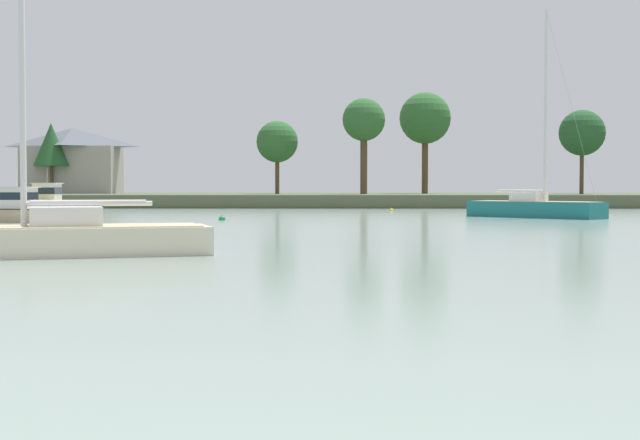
{
  "coord_description": "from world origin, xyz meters",
  "views": [
    {
      "loc": [
        8.08,
        -9.66,
        2.15
      ],
      "look_at": [
        7.46,
        29.17,
        0.72
      ],
      "focal_mm": 50.09,
      "sensor_mm": 36.0,
      "label": 1
    }
  ],
  "objects_px": {
    "sailboat_teal": "(534,213)",
    "mooring_buoy_yellow": "(391,210)",
    "sailboat_cream": "(51,247)",
    "cruiser_yellow": "(47,206)",
    "cruiser_sand": "(12,214)",
    "mooring_buoy_green": "(222,219)"
  },
  "relations": [
    {
      "from": "cruiser_yellow",
      "to": "sailboat_teal",
      "type": "relative_size",
      "value": 0.54
    },
    {
      "from": "sailboat_cream",
      "to": "sailboat_teal",
      "type": "height_order",
      "value": "sailboat_teal"
    },
    {
      "from": "sailboat_teal",
      "to": "mooring_buoy_yellow",
      "type": "height_order",
      "value": "sailboat_teal"
    },
    {
      "from": "cruiser_sand",
      "to": "sailboat_teal",
      "type": "xyz_separation_m",
      "value": [
        33.86,
        8.85,
        -0.18
      ]
    },
    {
      "from": "sailboat_teal",
      "to": "mooring_buoy_green",
      "type": "bearing_deg",
      "value": -166.13
    },
    {
      "from": "sailboat_cream",
      "to": "mooring_buoy_yellow",
      "type": "relative_size",
      "value": 35.07
    },
    {
      "from": "sailboat_teal",
      "to": "mooring_buoy_green",
      "type": "xyz_separation_m",
      "value": [
        -21.43,
        -5.29,
        -0.24
      ]
    },
    {
      "from": "cruiser_sand",
      "to": "mooring_buoy_green",
      "type": "relative_size",
      "value": 14.09
    },
    {
      "from": "cruiser_sand",
      "to": "mooring_buoy_yellow",
      "type": "bearing_deg",
      "value": 46.23
    },
    {
      "from": "sailboat_cream",
      "to": "mooring_buoy_yellow",
      "type": "distance_m",
      "value": 54.27
    },
    {
      "from": "sailboat_teal",
      "to": "cruiser_sand",
      "type": "bearing_deg",
      "value": -165.35
    },
    {
      "from": "cruiser_yellow",
      "to": "mooring_buoy_green",
      "type": "bearing_deg",
      "value": -40.51
    },
    {
      "from": "cruiser_sand",
      "to": "sailboat_cream",
      "type": "height_order",
      "value": "sailboat_cream"
    },
    {
      "from": "cruiser_sand",
      "to": "sailboat_cream",
      "type": "relative_size",
      "value": 0.49
    },
    {
      "from": "sailboat_teal",
      "to": "mooring_buoy_yellow",
      "type": "relative_size",
      "value": 37.91
    },
    {
      "from": "sailboat_cream",
      "to": "mooring_buoy_green",
      "type": "bearing_deg",
      "value": 86.97
    },
    {
      "from": "sailboat_teal",
      "to": "cruiser_yellow",
      "type": "bearing_deg",
      "value": 167.54
    },
    {
      "from": "cruiser_sand",
      "to": "cruiser_yellow",
      "type": "height_order",
      "value": "cruiser_yellow"
    },
    {
      "from": "mooring_buoy_green",
      "to": "mooring_buoy_yellow",
      "type": "distance_m",
      "value": 25.63
    },
    {
      "from": "sailboat_cream",
      "to": "mooring_buoy_yellow",
      "type": "xyz_separation_m",
      "value": [
        14.03,
        52.42,
        -0.22
      ]
    },
    {
      "from": "mooring_buoy_green",
      "to": "mooring_buoy_yellow",
      "type": "height_order",
      "value": "mooring_buoy_green"
    },
    {
      "from": "mooring_buoy_green",
      "to": "mooring_buoy_yellow",
      "type": "xyz_separation_m",
      "value": [
        12.44,
        22.41,
        -0.01
      ]
    }
  ]
}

